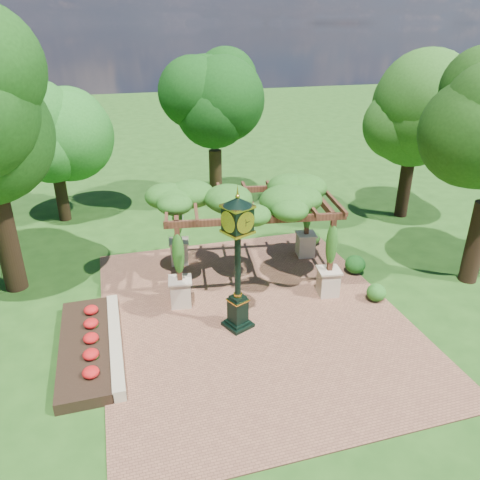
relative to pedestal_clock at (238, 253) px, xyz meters
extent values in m
plane|color=#1E4714|center=(0.66, -0.47, -2.76)|extent=(120.00, 120.00, 0.00)
cube|color=brown|center=(0.66, 0.53, -2.74)|extent=(10.00, 12.00, 0.04)
cube|color=#C6B793|center=(-3.94, 0.03, -2.56)|extent=(0.35, 5.00, 0.40)
cube|color=red|center=(-4.84, 0.03, -2.58)|extent=(1.50, 5.00, 0.36)
cube|color=black|center=(0.00, 0.00, -2.66)|extent=(1.06, 1.06, 0.12)
cube|color=black|center=(0.00, 0.00, -2.12)|extent=(0.67, 0.67, 0.91)
cube|color=gold|center=(0.00, 0.00, -1.71)|extent=(0.75, 0.75, 0.04)
cylinder|color=black|center=(0.00, 0.00, -0.40)|extent=(0.27, 0.27, 2.32)
cube|color=black|center=(0.00, 0.00, 1.12)|extent=(0.93, 0.93, 0.71)
cylinder|color=silver|center=(0.14, -0.33, 1.12)|extent=(0.57, 0.27, 0.61)
cone|color=black|center=(0.00, 0.00, 1.67)|extent=(1.20, 1.20, 0.25)
sphere|color=gold|center=(0.00, 0.00, 1.82)|extent=(0.14, 0.14, 0.14)
cube|color=beige|center=(-1.58, 1.83, -2.24)|extent=(0.80, 0.80, 0.97)
cube|color=#502C1B|center=(-1.58, 1.83, -0.70)|extent=(0.20, 0.20, 1.99)
cube|color=beige|center=(3.74, 1.04, -2.24)|extent=(0.80, 0.80, 0.97)
cube|color=#502C1B|center=(3.74, 1.04, -0.70)|extent=(0.20, 0.20, 1.99)
cube|color=beige|center=(-1.11, 5.03, -2.24)|extent=(0.80, 0.80, 0.97)
cube|color=#502C1B|center=(-1.11, 5.03, -0.70)|extent=(0.20, 0.20, 1.99)
cube|color=beige|center=(4.22, 4.24, -2.24)|extent=(0.80, 0.80, 0.97)
cube|color=#502C1B|center=(4.22, 4.24, -0.70)|extent=(0.20, 0.20, 1.99)
cube|color=#502C1B|center=(1.08, 1.44, 0.38)|extent=(6.20, 1.07, 0.24)
cube|color=#502C1B|center=(1.56, 4.63, 0.38)|extent=(6.20, 1.07, 0.24)
ellipsoid|color=#255819|center=(1.32, 3.03, 0.67)|extent=(6.75, 4.76, 1.08)
cube|color=gray|center=(-0.40, 8.93, -2.72)|extent=(0.64, 0.64, 0.09)
cylinder|color=gray|center=(-0.40, 8.93, -2.30)|extent=(0.33, 0.33, 0.82)
cylinder|color=gray|center=(-0.40, 8.93, -1.88)|extent=(0.61, 0.61, 0.05)
ellipsoid|color=#24611B|center=(5.24, 0.16, -2.41)|extent=(0.92, 0.92, 0.63)
ellipsoid|color=#185317|center=(5.52, 2.24, -2.36)|extent=(1.07, 1.07, 0.73)
ellipsoid|color=#2F671E|center=(4.98, 5.16, -2.41)|extent=(0.71, 0.71, 0.62)
cylinder|color=#2F1F13|center=(-7.41, 4.80, -0.75)|extent=(0.80, 0.80, 4.03)
cylinder|color=black|center=(-5.97, 11.51, -1.53)|extent=(0.59, 0.59, 2.47)
ellipsoid|color=#1E5F1B|center=(-5.97, 11.51, 1.66)|extent=(3.99, 3.99, 3.90)
cylinder|color=#382816|center=(2.04, 11.64, -1.25)|extent=(0.69, 0.69, 3.03)
ellipsoid|color=#0F380E|center=(2.04, 11.64, 2.66)|extent=(3.90, 3.90, 4.79)
cylinder|color=black|center=(10.94, 7.24, -1.13)|extent=(0.64, 0.64, 3.26)
ellipsoid|color=#265518|center=(10.94, 7.24, 3.06)|extent=(4.19, 4.19, 5.14)
cylinder|color=black|center=(9.52, 0.52, -1.14)|extent=(0.68, 0.68, 3.25)
camera|label=1|loc=(-3.50, -12.40, 6.41)|focal=35.00mm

